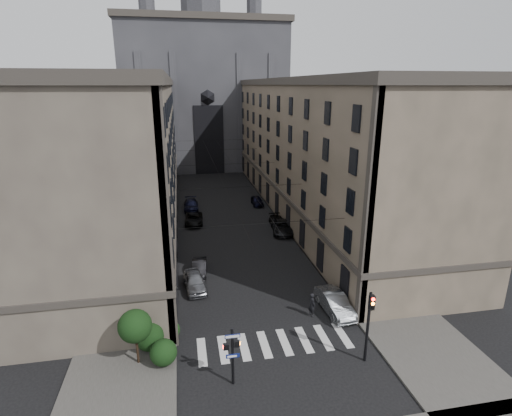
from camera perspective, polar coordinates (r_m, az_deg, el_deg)
ground at (r=26.92m, az=5.35°, el=-24.83°), size 260.00×260.00×0.00m
sidewalk_left at (r=58.13m, az=-14.72°, el=-1.32°), size 7.00×80.00×0.15m
sidewalk_right at (r=60.24m, az=5.59°, el=-0.16°), size 7.00×80.00×0.15m
zebra_crossing at (r=30.66m, az=2.65°, el=-18.72°), size 11.00×3.20×0.01m
building_left at (r=56.28m, az=-18.45°, el=7.51°), size 13.60×60.60×18.85m
building_right at (r=59.06m, az=8.62°, el=8.61°), size 13.60×60.60×18.85m
gothic_tower at (r=94.25m, az=-7.48°, el=16.97°), size 35.00×23.00×58.00m
pedestrian_signal_left at (r=26.01m, az=-3.41°, el=-19.88°), size 1.02×0.38×4.00m
traffic_light_right at (r=28.14m, az=15.84°, el=-15.02°), size 0.34×0.50×5.20m
shrub_cluster at (r=29.18m, az=-15.02°, el=-17.16°), size 3.90×4.40×3.90m
tram_wires at (r=56.10m, az=-4.51°, el=6.13°), size 14.00×60.00×0.43m
car_left_near at (r=37.51m, az=-8.75°, el=-10.33°), size 2.26×4.68×1.54m
car_left_midnear at (r=40.37m, az=-8.09°, el=-8.39°), size 1.74×4.12×1.32m
car_left_midfar at (r=54.30m, az=-8.86°, el=-1.57°), size 2.56×5.11×1.39m
car_left_far at (r=60.44m, az=-9.26°, el=0.41°), size 2.17×5.14×1.48m
car_right_near at (r=34.36m, az=11.13°, el=-13.13°), size 2.10×5.10×1.64m
car_right_midnear at (r=50.64m, az=3.78°, el=-2.70°), size 3.29×5.84×1.54m
car_right_midfar at (r=52.70m, az=3.18°, el=-2.02°), size 1.86×4.49×1.30m
car_right_far at (r=62.10m, az=0.15°, el=1.03°), size 1.63×3.96×1.34m
pedestrian at (r=33.44m, az=7.98°, el=-13.49°), size 0.64×0.83×2.02m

